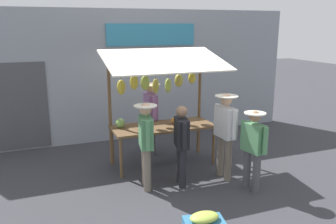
{
  "coord_description": "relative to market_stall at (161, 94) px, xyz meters",
  "views": [
    {
      "loc": [
        2.6,
        6.96,
        2.99
      ],
      "look_at": [
        0.0,
        0.3,
        1.25
      ],
      "focal_mm": 38.21,
      "sensor_mm": 36.0,
      "label": 1
    }
  ],
  "objects": [
    {
      "name": "shopper_in_striped_shirt",
      "position": [
        -1.11,
        1.84,
        -0.68
      ],
      "size": [
        0.39,
        0.65,
        1.51
      ],
      "rotation": [
        0.0,
        0.0,
        -1.41
      ],
      "color": "#4C4C51",
      "rests_on": "ground"
    },
    {
      "name": "shopper_with_ponytail",
      "position": [
        -0.91,
        1.18,
        -0.53
      ],
      "size": [
        0.44,
        0.72,
        1.72
      ],
      "rotation": [
        0.0,
        0.0,
        -1.53
      ],
      "color": "#726656",
      "rests_on": "ground"
    },
    {
      "name": "vendor_with_sunhat",
      "position": [
        0.0,
        -0.69,
        -0.54
      ],
      "size": [
        0.44,
        0.72,
        1.71
      ],
      "rotation": [
        0.0,
        0.0,
        1.53
      ],
      "color": "#4C4C51",
      "rests_on": "ground"
    },
    {
      "name": "shopper_in_grey_tee",
      "position": [
        0.02,
        1.17,
        -0.67
      ],
      "size": [
        0.32,
        0.66,
        1.55
      ],
      "rotation": [
        0.0,
        0.0,
        -1.8
      ],
      "color": "#232328",
      "rests_on": "ground"
    },
    {
      "name": "street_backdrop",
      "position": [
        0.04,
        -2.14,
        0.14
      ],
      "size": [
        9.0,
        0.3,
        3.4
      ],
      "color": "#8C939E",
      "rests_on": "ground"
    },
    {
      "name": "shopper_with_shopping_bag",
      "position": [
        0.68,
        1.06,
        -0.6
      ],
      "size": [
        0.42,
        0.69,
        1.63
      ],
      "rotation": [
        0.0,
        0.0,
        -1.75
      ],
      "color": "#726656",
      "rests_on": "ground"
    },
    {
      "name": "ground_plane",
      "position": [
        -0.02,
        0.06,
        -1.56
      ],
      "size": [
        40.0,
        40.0,
        0.0
      ],
      "primitive_type": "plane",
      "color": "#38383D"
    },
    {
      "name": "market_stall",
      "position": [
        0.0,
        0.0,
        0.0
      ],
      "size": [
        2.5,
        1.46,
        2.5
      ],
      "color": "brown",
      "rests_on": "ground"
    }
  ]
}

